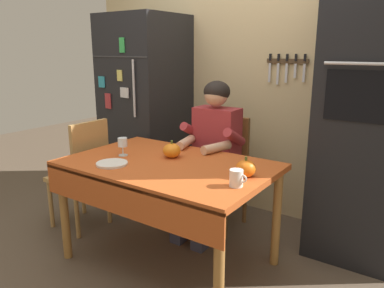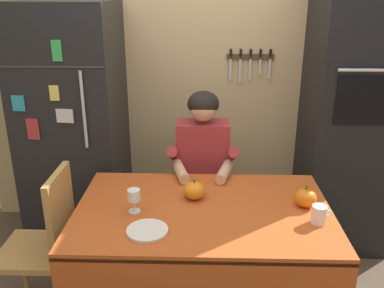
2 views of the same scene
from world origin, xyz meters
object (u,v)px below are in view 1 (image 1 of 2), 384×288
Objects in this scene: refrigerator at (146,110)px; wine_glass at (123,143)px; pumpkin_medium at (172,151)px; wall_oven at (367,114)px; serving_tray at (112,164)px; chair_behind_person at (223,166)px; coffee_mug at (237,178)px; pumpkin_large at (246,168)px; chair_left_side at (84,170)px; dining_table at (166,175)px; seated_person at (212,145)px.

refrigerator is 13.68× the size of wine_glass.
refrigerator is 14.24× the size of pumpkin_medium.
serving_tray is (-1.32, -1.15, -0.30)m from wall_oven.
coffee_mug is (0.60, -0.91, 0.28)m from chair_behind_person.
pumpkin_large is 0.99× the size of pumpkin_medium.
chair_left_side reaches higher than coffee_mug.
serving_tray is (-0.27, -0.23, 0.09)m from dining_table.
pumpkin_large is at bearing 5.51° from wine_glass.
chair_left_side is 0.62m from wine_glass.
pumpkin_large is (-0.49, -0.86, -0.26)m from wall_oven.
refrigerator is 1.31m from serving_tray.
refrigerator is 1.00m from seated_person.
chair_left_side reaches higher than wine_glass.
dining_table is 13.43× the size of coffee_mug.
dining_table is 0.58m from pumpkin_large.
chair_behind_person is at bearing 123.52° from coffee_mug.
wall_oven is 1.50× the size of dining_table.
wall_oven reaches higher than chair_left_side.
wine_glass is at bearing -146.16° from wall_oven.
chair_behind_person is at bearing 75.25° from serving_tray.
refrigerator is 8.66× the size of serving_tray.
chair_left_side is (0.05, -0.85, -0.39)m from refrigerator.
refrigerator reaches higher than pumpkin_large.
coffee_mug is (0.60, -0.72, 0.05)m from seated_person.
pumpkin_large is (0.57, -0.73, 0.28)m from chair_behind_person.
refrigerator is 1.94× the size of chair_left_side.
refrigerator is 17.27× the size of coffee_mug.
chair_left_side reaches higher than pumpkin_medium.
coffee_mug is at bearing -32.84° from refrigerator.
serving_tray is at bearing -64.56° from wine_glass.
chair_left_side reaches higher than serving_tray.
seated_person is 1.34× the size of chair_left_side.
seated_person is at bearing 84.48° from pumpkin_medium.
coffee_mug is at bearing -56.48° from chair_behind_person.
seated_person is 0.94m from coffee_mug.
pumpkin_large is (1.46, 0.03, 0.28)m from chair_left_side.
wall_oven is 20.15× the size of coffee_mug.
serving_tray is (-0.22, -0.36, -0.04)m from pumpkin_medium.
coffee_mug is 0.50× the size of serving_tray.
chair_behind_person reaches higher than wine_glass.
refrigerator reaches higher than serving_tray.
dining_table is at bearing -89.58° from chair_behind_person.
refrigerator is at bearing 147.16° from coffee_mug.
coffee_mug is (-0.46, -1.04, -0.26)m from wall_oven.
wall_oven reaches higher than serving_tray.
seated_person is at bearing 60.14° from wine_glass.
pumpkin_large is at bearing -43.67° from seated_person.
chair_behind_person is 1.17m from chair_left_side.
pumpkin_large reaches higher than serving_tray.
wall_oven reaches higher than coffee_mug.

